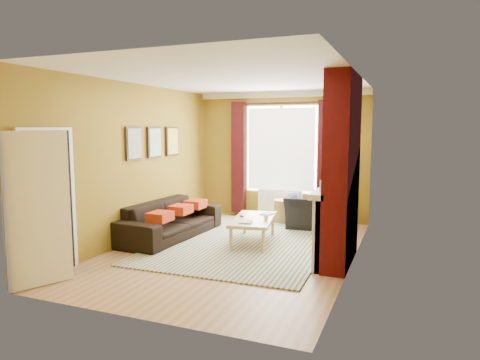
# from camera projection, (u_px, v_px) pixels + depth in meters

# --- Properties ---
(ground) EXTENTS (5.50, 5.50, 0.00)m
(ground) POSITION_uv_depth(u_px,v_px,m) (234.00, 250.00, 7.11)
(ground) COLOR #966A44
(ground) RESTS_ON ground
(room_walls) EXTENTS (3.82, 5.54, 2.83)m
(room_walls) POSITION_uv_depth(u_px,v_px,m) (276.00, 168.00, 6.96)
(room_walls) COLOR olive
(room_walls) RESTS_ON ground
(striped_rug) EXTENTS (2.91, 3.97, 0.02)m
(striped_rug) POSITION_uv_depth(u_px,v_px,m) (246.00, 242.00, 7.60)
(striped_rug) COLOR #314687
(striped_rug) RESTS_ON ground
(sofa) EXTENTS (1.05, 2.35, 0.67)m
(sofa) POSITION_uv_depth(u_px,v_px,m) (171.00, 220.00, 7.91)
(sofa) COLOR black
(sofa) RESTS_ON ground
(armchair) EXTENTS (1.11, 0.99, 0.67)m
(armchair) POSITION_uv_depth(u_px,v_px,m) (312.00, 212.00, 8.62)
(armchair) COLOR black
(armchair) RESTS_ON ground
(coffee_table) EXTENTS (0.89, 1.44, 0.45)m
(coffee_table) POSITION_uv_depth(u_px,v_px,m) (253.00, 221.00, 7.52)
(coffee_table) COLOR tan
(coffee_table) RESTS_ON ground
(wicker_stool) EXTENTS (0.49, 0.49, 0.49)m
(wicker_stool) POSITION_uv_depth(u_px,v_px,m) (283.00, 211.00, 9.15)
(wicker_stool) COLOR olive
(wicker_stool) RESTS_ON ground
(floor_lamp) EXTENTS (0.31, 0.31, 1.60)m
(floor_lamp) POSITION_uv_depth(u_px,v_px,m) (343.00, 166.00, 8.54)
(floor_lamp) COLOR black
(floor_lamp) RESTS_ON ground
(book_a) EXTENTS (0.24, 0.30, 0.03)m
(book_a) POSITION_uv_depth(u_px,v_px,m) (240.00, 221.00, 7.19)
(book_a) COLOR #999999
(book_a) RESTS_ON coffee_table
(book_b) EXTENTS (0.26, 0.31, 0.02)m
(book_b) POSITION_uv_depth(u_px,v_px,m) (263.00, 213.00, 7.91)
(book_b) COLOR #999999
(book_b) RESTS_ON coffee_table
(mug) EXTENTS (0.10, 0.10, 0.09)m
(mug) POSITION_uv_depth(u_px,v_px,m) (266.00, 218.00, 7.32)
(mug) COLOR #999999
(mug) RESTS_ON coffee_table
(tv_remote) EXTENTS (0.13, 0.16, 0.02)m
(tv_remote) POSITION_uv_depth(u_px,v_px,m) (242.00, 216.00, 7.65)
(tv_remote) COLOR black
(tv_remote) RESTS_ON coffee_table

